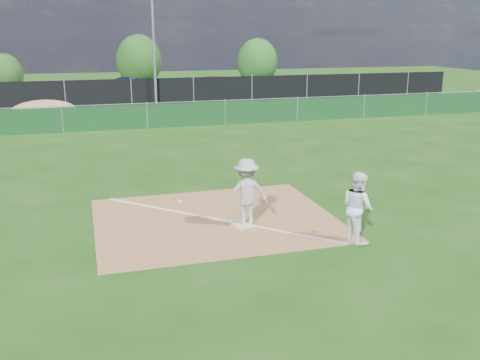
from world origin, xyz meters
The scene contains 17 objects.
ground centered at (0.00, 10.00, 0.00)m, with size 90.00×90.00×0.00m, color #183F0D.
infield_dirt centered at (0.00, 1.00, 0.01)m, with size 6.00×5.00×0.02m, color #96643C.
foul_line centered at (0.00, 1.00, 0.03)m, with size 0.08×7.00×0.01m, color white.
green_fence centered at (0.00, 15.00, 0.60)m, with size 44.00×0.05×1.20m, color black.
dirt_mound centered at (-5.00, 18.50, 0.58)m, with size 3.38×2.60×1.17m, color #9C784B.
black_fence centered at (0.00, 23.00, 0.90)m, with size 46.00×0.04×1.80m, color black.
parking_lot centered at (0.00, 28.00, 0.01)m, with size 46.00×9.00×0.01m, color black.
light_pole centered at (1.50, 22.70, 4.00)m, with size 0.16×0.16×8.00m, color slate.
first_base centered at (0.50, 0.29, 0.06)m, with size 0.38×0.38×0.08m, color silver.
play_at_first centered at (0.63, 0.35, 0.86)m, with size 2.23×0.70×1.68m.
runner centered at (2.75, -1.31, 0.82)m, with size 0.80×0.62×1.64m, color white.
car_left centered at (-6.58, 26.72, 0.75)m, with size 1.75×4.35×1.48m, color #B5B7BD.
car_mid centered at (0.72, 27.85, 0.76)m, with size 1.60×4.58×1.51m, color black.
car_right centered at (6.94, 27.46, 0.74)m, with size 2.03×5.00×1.45m, color black.
tree_left centered at (-8.43, 32.70, 1.59)m, with size 2.61×2.61×3.10m.
tree_mid centered at (1.81, 34.75, 2.31)m, with size 3.78×3.78×4.48m.
tree_right centered at (11.87, 33.59, 2.13)m, with size 3.50×3.50×4.15m.
Camera 1 is at (-3.04, -11.53, 4.62)m, focal length 40.00 mm.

